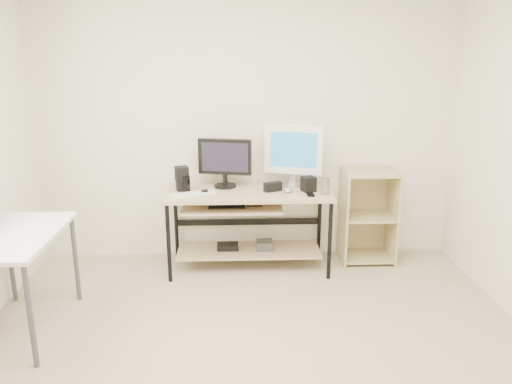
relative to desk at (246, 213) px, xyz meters
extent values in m
cube|color=#BAAB8F|center=(0.03, -1.66, -0.54)|extent=(4.00, 4.00, 0.01)
cube|color=white|center=(0.03, 0.34, 0.76)|extent=(4.00, 0.01, 2.60)
cube|color=tan|center=(0.03, -0.01, 0.20)|extent=(1.50, 0.65, 0.03)
cube|color=tan|center=(-0.12, -0.06, 0.08)|extent=(0.90, 0.49, 0.02)
cube|color=tan|center=(0.03, 0.04, -0.39)|extent=(1.35, 0.46, 0.02)
cube|color=black|center=(-0.17, -0.06, 0.10)|extent=(0.33, 0.22, 0.01)
cylinder|color=black|center=(0.08, -0.11, 0.10)|extent=(0.14, 0.01, 0.01)
cube|color=#404043|center=(0.18, 0.04, -0.34)|extent=(0.15, 0.15, 0.08)
cube|color=black|center=(-0.17, 0.04, -0.35)|extent=(0.20, 0.12, 0.06)
cylinder|color=black|center=(-0.68, -0.29, -0.18)|extent=(0.04, 0.04, 0.72)
cylinder|color=black|center=(-0.68, 0.28, -0.18)|extent=(0.04, 0.04, 0.72)
cylinder|color=black|center=(0.74, -0.29, -0.18)|extent=(0.04, 0.04, 0.72)
cylinder|color=black|center=(0.74, 0.28, -0.18)|extent=(0.04, 0.04, 0.72)
cube|color=white|center=(-1.65, -1.06, 0.20)|extent=(0.60, 1.00, 0.03)
cylinder|color=#404043|center=(-1.91, -0.60, -0.18)|extent=(0.04, 0.04, 0.72)
cylinder|color=#404043|center=(-1.39, -1.52, -0.18)|extent=(0.04, 0.04, 0.72)
cylinder|color=#404043|center=(-1.39, -0.60, -0.18)|extent=(0.04, 0.04, 0.72)
cube|color=#C9B77E|center=(0.94, 0.12, -0.09)|extent=(0.02, 0.40, 0.90)
cube|color=#C9B77E|center=(1.42, 0.12, -0.09)|extent=(0.02, 0.40, 0.90)
cube|color=#C9B77E|center=(1.18, 0.31, -0.09)|extent=(0.50, 0.02, 0.90)
cube|color=#C9B77E|center=(1.18, 0.12, -0.50)|extent=(0.46, 0.38, 0.02)
cube|color=#C9B77E|center=(1.18, 0.12, -0.09)|extent=(0.46, 0.38, 0.02)
cube|color=#C9B77E|center=(1.18, 0.12, 0.34)|extent=(0.46, 0.38, 0.02)
cylinder|color=black|center=(-0.19, 0.15, 0.22)|extent=(0.21, 0.21, 0.02)
cylinder|color=black|center=(-0.19, 0.15, 0.28)|extent=(0.05, 0.05, 0.10)
cube|color=black|center=(-0.19, 0.15, 0.50)|extent=(0.50, 0.15, 0.33)
cube|color=black|center=(-0.19, 0.12, 0.50)|extent=(0.42, 0.09, 0.27)
cube|color=silver|center=(0.44, 0.15, 0.22)|extent=(0.20, 0.18, 0.02)
cylinder|color=silver|center=(0.44, 0.15, 0.28)|extent=(0.05, 0.05, 0.11)
cube|color=white|center=(0.44, 0.15, 0.57)|extent=(0.54, 0.22, 0.46)
cube|color=teal|center=(0.44, 0.12, 0.57)|extent=(0.44, 0.15, 0.37)
cube|color=white|center=(-0.47, -0.10, 0.22)|extent=(0.42, 0.27, 0.01)
ellipsoid|color=#AAAAAF|center=(0.38, -0.06, 0.23)|extent=(0.09, 0.13, 0.04)
cube|color=black|center=(0.25, -0.01, 0.25)|extent=(0.18, 0.13, 0.08)
cube|color=black|center=(-0.58, 0.04, 0.26)|extent=(0.13, 0.13, 0.09)
cube|color=black|center=(-0.58, 0.04, 0.37)|extent=(0.14, 0.14, 0.13)
cube|color=black|center=(0.57, -0.03, 0.28)|extent=(0.14, 0.14, 0.14)
cube|color=black|center=(-0.55, 0.00, 0.28)|extent=(0.08, 0.07, 0.14)
cylinder|color=black|center=(-0.37, -0.05, 0.23)|extent=(0.08, 0.08, 0.03)
cube|color=black|center=(0.57, -0.17, 0.22)|extent=(0.06, 0.12, 0.01)
cylinder|color=#AA814C|center=(0.70, -0.13, 0.21)|extent=(0.12, 0.12, 0.01)
cylinder|color=white|center=(0.70, -0.13, 0.29)|extent=(0.09, 0.09, 0.14)
camera|label=1|loc=(-0.08, -4.39, 1.43)|focal=35.00mm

